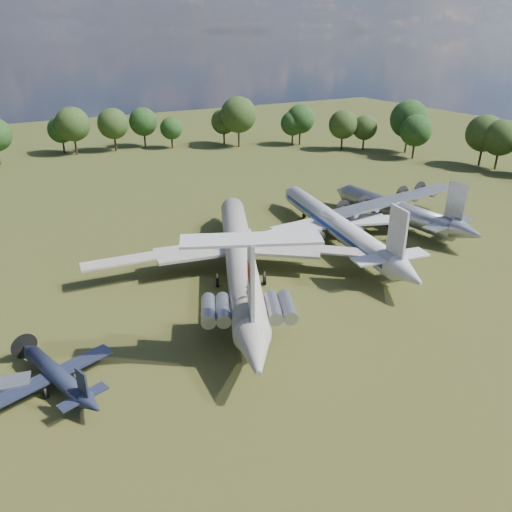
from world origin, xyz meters
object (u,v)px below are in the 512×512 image
il62_airliner (240,261)px  tu104_jet (336,229)px  person_on_il62 (248,290)px  an12_transport (395,213)px  small_prop_west (58,378)px

il62_airliner → tu104_jet: (18.43, 3.76, -0.32)m
person_on_il62 → an12_transport: bearing=-144.6°
il62_airliner → small_prop_west: 27.26m
small_prop_west → person_on_il62: bearing=-22.2°
tu104_jet → person_on_il62: 29.74m
tu104_jet → an12_transport: (13.35, 1.22, -0.09)m
person_on_il62 → small_prop_west: bearing=5.4°
tu104_jet → small_prop_west: (-43.04, -15.38, -1.12)m
tu104_jet → an12_transport: tu104_jet is taller
tu104_jet → person_on_il62: person_on_il62 is taller
an12_transport → small_prop_west: bearing=-168.7°
il62_airliner → person_on_il62: bearing=-90.0°
tu104_jet → an12_transport: 13.41m
an12_transport → person_on_il62: 41.87m
an12_transport → il62_airliner: bearing=-176.2°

